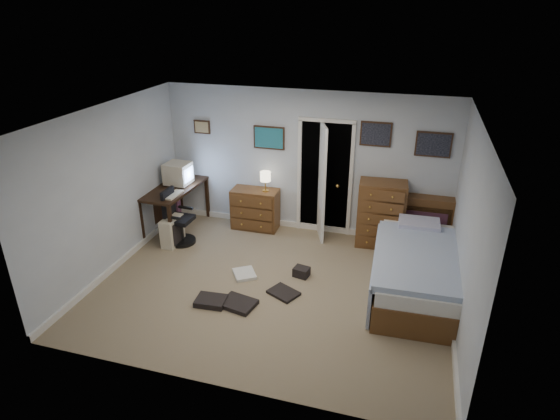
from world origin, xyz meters
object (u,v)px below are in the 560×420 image
object	(u,v)px
computer_desk	(170,196)
office_chair	(178,222)
tall_dresser	(381,214)
low_dresser	(255,209)
bed	(416,270)

from	to	relation	value
computer_desk	office_chair	size ratio (longest dim) A/B	1.50
computer_desk	office_chair	distance (m)	0.63
tall_dresser	office_chair	bearing A→B (deg)	-168.83
office_chair	tall_dresser	world-z (taller)	tall_dresser
low_dresser	tall_dresser	xyz separation A→B (m)	(2.22, -0.02, 0.20)
computer_desk	tall_dresser	xyz separation A→B (m)	(3.66, 0.43, -0.07)
office_chair	low_dresser	xyz separation A→B (m)	(1.08, 0.91, -0.00)
low_dresser	bed	xyz separation A→B (m)	(2.84, -1.31, -0.03)
low_dresser	bed	size ratio (longest dim) A/B	0.37
computer_desk	tall_dresser	bearing A→B (deg)	9.04
computer_desk	low_dresser	xyz separation A→B (m)	(1.44, 0.45, -0.26)
bed	office_chair	bearing A→B (deg)	172.15
low_dresser	office_chair	bearing A→B (deg)	-141.16
tall_dresser	bed	xyz separation A→B (m)	(0.62, -1.29, -0.22)
computer_desk	low_dresser	bearing A→B (deg)	19.82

